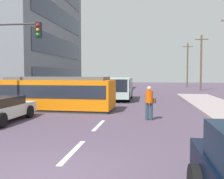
% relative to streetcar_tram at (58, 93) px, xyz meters
% --- Properties ---
extents(ground_plane, '(120.00, 120.00, 0.00)m').
position_rel_streetcar_tram_xyz_m(ground_plane, '(3.47, -0.54, -1.08)').
color(ground_plane, '#4C3D4F').
extents(lane_stripe_1, '(0.16, 2.40, 0.01)m').
position_rel_streetcar_tram_xyz_m(lane_stripe_1, '(3.47, -8.54, -1.08)').
color(lane_stripe_1, silver).
rests_on(lane_stripe_1, ground).
extents(lane_stripe_2, '(0.16, 2.40, 0.01)m').
position_rel_streetcar_tram_xyz_m(lane_stripe_2, '(3.47, -4.54, -1.08)').
color(lane_stripe_2, silver).
rests_on(lane_stripe_2, ground).
extents(lane_stripe_3, '(0.16, 2.40, 0.01)m').
position_rel_streetcar_tram_xyz_m(lane_stripe_3, '(3.47, 6.00, -1.08)').
color(lane_stripe_3, silver).
rests_on(lane_stripe_3, ground).
extents(lane_stripe_4, '(0.16, 2.40, 0.01)m').
position_rel_streetcar_tram_xyz_m(lane_stripe_4, '(3.47, 12.00, -1.08)').
color(lane_stripe_4, silver).
rests_on(lane_stripe_4, ground).
extents(streetcar_tram, '(7.01, 2.80, 2.09)m').
position_rel_streetcar_tram_xyz_m(streetcar_tram, '(0.00, 0.00, 0.00)').
color(streetcar_tram, orange).
rests_on(streetcar_tram, ground).
extents(city_bus, '(2.60, 5.37, 1.94)m').
position_rel_streetcar_tram_xyz_m(city_bus, '(2.85, 6.96, 0.02)').
color(city_bus, '#A3BDB1').
rests_on(city_bus, ground).
extents(pedestrian_crossing, '(0.51, 0.36, 1.67)m').
position_rel_streetcar_tram_xyz_m(pedestrian_crossing, '(5.66, -2.86, -0.14)').
color(pedestrian_crossing, '#263B49').
rests_on(pedestrian_crossing, ground).
extents(traffic_light_mast, '(2.59, 0.33, 5.16)m').
position_rel_streetcar_tram_xyz_m(traffic_light_mast, '(-1.63, -2.26, 2.51)').
color(traffic_light_mast, '#333333').
rests_on(traffic_light_mast, ground).
extents(utility_pole_far, '(1.80, 0.24, 7.71)m').
position_rel_streetcar_tram_xyz_m(utility_pole_far, '(12.84, 22.32, 2.95)').
color(utility_pole_far, brown).
rests_on(utility_pole_far, ground).
extents(utility_pole_distant, '(1.80, 0.24, 7.85)m').
position_rel_streetcar_tram_xyz_m(utility_pole_distant, '(12.55, 33.21, 3.02)').
color(utility_pole_distant, brown).
rests_on(utility_pole_distant, ground).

